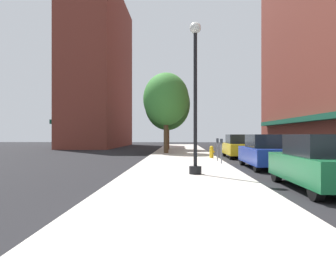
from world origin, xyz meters
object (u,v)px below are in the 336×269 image
fire_hydrant (212,152)px  tree_mid (166,99)px  lamppost (195,95)px  parking_meter_near (221,148)px  tree_near (167,104)px  car_green (320,163)px  car_blue (265,152)px  parking_meter_far (217,147)px  car_yellow (239,146)px

fire_hydrant → tree_mid: (-3.23, 5.31, 4.06)m
lamppost → fire_hydrant: bearing=80.2°
fire_hydrant → parking_meter_near: 4.05m
tree_near → car_green: 23.68m
tree_near → tree_mid: size_ratio=1.10×
car_green → tree_mid: bearing=106.3°
fire_hydrant → car_blue: 5.74m
lamppost → parking_meter_near: lamppost is taller
parking_meter_near → tree_mid: tree_mid is taller
lamppost → tree_near: bearing=95.4°
fire_hydrant → car_green: car_green is taller
fire_hydrant → parking_meter_far: 2.33m
car_yellow → parking_meter_far: bearing=-115.5°
lamppost → parking_meter_near: 5.31m
tree_mid → tree_near: bearing=91.2°
tree_near → tree_mid: 6.08m
lamppost → car_blue: size_ratio=1.37×
car_green → car_blue: same height
parking_meter_far → car_yellow: car_yellow is taller
lamppost → parking_meter_far: bearing=75.7°
car_green → fire_hydrant: bearing=99.0°
tree_mid → car_yellow: bearing=-34.9°
fire_hydrant → car_yellow: (2.07, 1.62, 0.29)m
fire_hydrant → car_yellow: size_ratio=0.18×
tree_near → car_green: (5.43, -22.72, -3.94)m
car_blue → car_yellow: (0.00, 6.96, 0.00)m
car_blue → lamppost: bearing=-136.7°
lamppost → tree_mid: (-1.75, 13.86, 1.38)m
car_green → car_yellow: (0.00, 12.95, 0.00)m
tree_near → car_yellow: size_ratio=1.70×
fire_hydrant → parking_meter_near: size_ratio=0.60×
parking_meter_near → car_green: size_ratio=0.30×
fire_hydrant → car_green: size_ratio=0.18×
car_green → car_blue: 5.99m
parking_meter_far → car_blue: car_blue is taller
tree_mid → car_green: bearing=-72.4°
parking_meter_near → car_green: (1.95, -7.31, -0.14)m
car_yellow → tree_mid: bearing=146.1°
parking_meter_near → car_blue: (1.95, -1.32, -0.14)m
lamppost → car_green: bearing=-38.1°
fire_hydrant → parking_meter_near: parking_meter_near is taller
tree_near → tree_mid: (0.13, -6.07, -0.17)m
parking_meter_far → tree_mid: tree_mid is taller
parking_meter_near → parking_meter_far: same height
lamppost → car_yellow: (3.55, 10.17, -2.39)m
car_blue → tree_near: bearing=109.2°
tree_mid → car_blue: 12.48m
parking_meter_far → parking_meter_near: bearing=-90.0°
lamppost → car_green: (3.55, -2.78, -2.39)m
car_blue → parking_meter_near: bearing=147.1°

